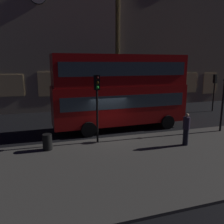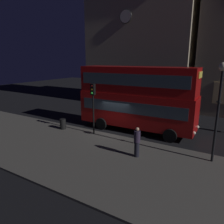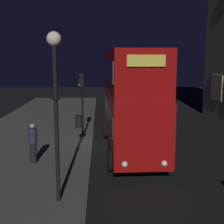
{
  "view_description": "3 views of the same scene",
  "coord_description": "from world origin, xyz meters",
  "px_view_note": "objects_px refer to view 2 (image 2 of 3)",
  "views": [
    {
      "loc": [
        -4.32,
        -14.29,
        4.73
      ],
      "look_at": [
        0.47,
        0.76,
        1.4
      ],
      "focal_mm": 36.89,
      "sensor_mm": 36.0,
      "label": 1
    },
    {
      "loc": [
        8.45,
        -14.62,
        5.91
      ],
      "look_at": [
        -0.8,
        0.76,
        1.46
      ],
      "focal_mm": 34.17,
      "sensor_mm": 36.0,
      "label": 2
    },
    {
      "loc": [
        17.49,
        -0.41,
        4.86
      ],
      "look_at": [
        0.64,
        0.27,
        2.02
      ],
      "focal_mm": 49.01,
      "sensor_mm": 36.0,
      "label": 3
    }
  ],
  "objects_px": {
    "traffic_light_near_kerb": "(93,98)",
    "street_lamp": "(220,93)",
    "litter_bin": "(63,124)",
    "pedestrian": "(137,142)",
    "double_decker_bus": "(136,96)"
  },
  "relations": [
    {
      "from": "traffic_light_near_kerb",
      "to": "street_lamp",
      "type": "distance_m",
      "value": 8.81
    },
    {
      "from": "double_decker_bus",
      "to": "litter_bin",
      "type": "relative_size",
      "value": 11.15
    },
    {
      "from": "double_decker_bus",
      "to": "pedestrian",
      "type": "bearing_deg",
      "value": -65.38
    },
    {
      "from": "pedestrian",
      "to": "litter_bin",
      "type": "bearing_deg",
      "value": -103.62
    },
    {
      "from": "pedestrian",
      "to": "litter_bin",
      "type": "relative_size",
      "value": 2.12
    },
    {
      "from": "street_lamp",
      "to": "litter_bin",
      "type": "xyz_separation_m",
      "value": [
        -11.65,
        -0.08,
        -3.56
      ]
    },
    {
      "from": "street_lamp",
      "to": "litter_bin",
      "type": "distance_m",
      "value": 12.18
    },
    {
      "from": "traffic_light_near_kerb",
      "to": "pedestrian",
      "type": "distance_m",
      "value": 5.46
    },
    {
      "from": "double_decker_bus",
      "to": "pedestrian",
      "type": "relative_size",
      "value": 5.25
    },
    {
      "from": "traffic_light_near_kerb",
      "to": "double_decker_bus",
      "type": "bearing_deg",
      "value": 51.12
    },
    {
      "from": "double_decker_bus",
      "to": "pedestrian",
      "type": "height_order",
      "value": "double_decker_bus"
    },
    {
      "from": "street_lamp",
      "to": "litter_bin",
      "type": "bearing_deg",
      "value": -179.6
    },
    {
      "from": "double_decker_bus",
      "to": "street_lamp",
      "type": "xyz_separation_m",
      "value": [
        6.34,
        -3.08,
        1.13
      ]
    },
    {
      "from": "pedestrian",
      "to": "double_decker_bus",
      "type": "bearing_deg",
      "value": -155.86
    },
    {
      "from": "double_decker_bus",
      "to": "street_lamp",
      "type": "distance_m",
      "value": 7.14
    }
  ]
}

